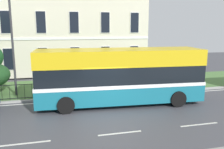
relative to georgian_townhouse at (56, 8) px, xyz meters
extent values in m
cube|color=#43444A|center=(2.09, -15.45, -6.67)|extent=(60.00, 56.00, 0.06)
cube|color=silver|center=(2.09, -11.80, -6.63)|extent=(54.00, 0.14, 0.01)
cube|color=silver|center=(-1.91, -17.25, -6.63)|extent=(2.00, 0.12, 0.01)
cube|color=silver|center=(2.09, -17.25, -6.63)|extent=(2.00, 0.12, 0.01)
cube|color=silver|center=(6.09, -17.25, -6.63)|extent=(2.00, 0.12, 0.01)
cube|color=#9E9E99|center=(2.09, -11.33, -6.58)|extent=(57.00, 0.24, 0.12)
cube|color=#4E773E|center=(2.09, -8.33, -6.58)|extent=(57.00, 5.76, 0.12)
cube|color=beige|center=(0.00, 0.01, -1.32)|extent=(17.47, 8.28, 10.39)
cube|color=white|center=(0.00, -4.17, -3.01)|extent=(17.47, 0.06, 0.20)
cube|color=#2D333D|center=(0.00, -4.18, -5.42)|extent=(1.10, 0.06, 2.20)
cube|color=white|center=(-4.37, -4.18, -4.76)|extent=(0.90, 0.04, 1.98)
cube|color=black|center=(-4.37, -4.20, -4.76)|extent=(0.80, 0.03, 1.88)
cube|color=white|center=(-1.46, -4.18, -4.76)|extent=(0.90, 0.04, 1.98)
cube|color=black|center=(-1.46, -4.20, -4.76)|extent=(0.80, 0.03, 1.88)
cube|color=white|center=(1.46, -4.18, -4.76)|extent=(0.90, 0.04, 1.98)
cube|color=black|center=(1.46, -4.20, -4.76)|extent=(0.80, 0.03, 1.88)
cube|color=white|center=(4.37, -4.18, -4.76)|extent=(0.90, 0.04, 1.98)
cube|color=black|center=(4.37, -4.20, -4.76)|extent=(0.80, 0.03, 1.88)
cube|color=white|center=(7.28, -4.18, -4.76)|extent=(0.90, 0.04, 1.98)
cube|color=black|center=(7.28, -4.20, -4.76)|extent=(0.80, 0.03, 1.88)
cube|color=white|center=(-4.37, -4.18, -1.56)|extent=(0.90, 0.04, 1.98)
cube|color=black|center=(-4.37, -4.20, -1.56)|extent=(0.80, 0.03, 1.88)
cube|color=white|center=(-1.46, -4.18, -1.56)|extent=(0.90, 0.04, 1.98)
cube|color=black|center=(-1.46, -4.20, -1.56)|extent=(0.80, 0.03, 1.88)
cube|color=white|center=(1.46, -4.18, -1.56)|extent=(0.90, 0.04, 1.98)
cube|color=black|center=(1.46, -4.20, -1.56)|extent=(0.80, 0.03, 1.88)
cube|color=white|center=(4.37, -4.18, -1.56)|extent=(0.90, 0.04, 1.98)
cube|color=black|center=(4.37, -4.20, -1.56)|extent=(0.80, 0.03, 1.88)
cube|color=white|center=(7.28, -4.18, -1.56)|extent=(0.90, 0.04, 1.98)
cube|color=black|center=(7.28, -4.20, -1.56)|extent=(0.80, 0.03, 1.88)
cube|color=black|center=(0.00, -11.05, -5.57)|extent=(18.45, 0.04, 0.04)
cube|color=black|center=(0.00, -11.05, -6.44)|extent=(18.45, 0.04, 0.04)
cylinder|color=black|center=(-3.83, -11.05, -6.04)|extent=(0.02, 0.02, 0.95)
cylinder|color=black|center=(-3.38, -11.05, -6.04)|extent=(0.02, 0.02, 0.95)
cylinder|color=black|center=(-2.93, -11.05, -6.04)|extent=(0.02, 0.02, 0.95)
cylinder|color=black|center=(-2.48, -11.05, -6.04)|extent=(0.02, 0.02, 0.95)
cylinder|color=black|center=(-2.03, -11.05, -6.04)|extent=(0.02, 0.02, 0.95)
cylinder|color=black|center=(-1.58, -11.05, -6.04)|extent=(0.02, 0.02, 0.95)
cylinder|color=black|center=(-1.13, -11.05, -6.04)|extent=(0.02, 0.02, 0.95)
cylinder|color=black|center=(-0.68, -11.05, -6.04)|extent=(0.02, 0.02, 0.95)
cylinder|color=black|center=(-0.23, -11.05, -6.04)|extent=(0.02, 0.02, 0.95)
cylinder|color=black|center=(0.23, -11.05, -6.04)|extent=(0.02, 0.02, 0.95)
cylinder|color=black|center=(0.68, -11.05, -6.04)|extent=(0.02, 0.02, 0.95)
cylinder|color=black|center=(1.13, -11.05, -6.04)|extent=(0.02, 0.02, 0.95)
cylinder|color=black|center=(1.58, -11.05, -6.04)|extent=(0.02, 0.02, 0.95)
cylinder|color=black|center=(2.03, -11.05, -6.04)|extent=(0.02, 0.02, 0.95)
cylinder|color=black|center=(2.48, -11.05, -6.04)|extent=(0.02, 0.02, 0.95)
cylinder|color=black|center=(2.93, -11.05, -6.04)|extent=(0.02, 0.02, 0.95)
cylinder|color=black|center=(3.38, -11.05, -6.04)|extent=(0.02, 0.02, 0.95)
cylinder|color=black|center=(3.83, -11.05, -6.04)|extent=(0.02, 0.02, 0.95)
cylinder|color=black|center=(4.28, -11.05, -6.04)|extent=(0.02, 0.02, 0.95)
cylinder|color=black|center=(4.73, -11.05, -6.04)|extent=(0.02, 0.02, 0.95)
cylinder|color=black|center=(5.18, -11.05, -6.04)|extent=(0.02, 0.02, 0.95)
cylinder|color=black|center=(5.63, -11.05, -6.04)|extent=(0.02, 0.02, 0.95)
cylinder|color=black|center=(6.08, -11.05, -6.04)|extent=(0.02, 0.02, 0.95)
cylinder|color=black|center=(6.53, -11.05, -6.04)|extent=(0.02, 0.02, 0.95)
cylinder|color=black|center=(6.98, -11.05, -6.04)|extent=(0.02, 0.02, 0.95)
cylinder|color=black|center=(7.43, -11.05, -6.04)|extent=(0.02, 0.02, 0.95)
cylinder|color=black|center=(7.88, -11.05, -6.04)|extent=(0.02, 0.02, 0.95)
cylinder|color=black|center=(8.33, -11.05, -6.04)|extent=(0.02, 0.02, 0.95)
cylinder|color=black|center=(8.78, -11.05, -6.04)|extent=(0.02, 0.02, 0.95)
cylinder|color=black|center=(9.23, -11.05, -6.04)|extent=(0.02, 0.02, 0.95)
cube|color=#176A80|center=(3.26, -13.10, -5.82)|extent=(10.02, 3.17, 1.11)
cube|color=white|center=(3.26, -13.10, -5.30)|extent=(10.04, 3.19, 0.20)
cube|color=black|center=(3.26, -13.10, -4.74)|extent=(9.94, 3.13, 1.05)
cube|color=gold|center=(3.26, -13.10, -3.75)|extent=(10.02, 3.17, 0.93)
cube|color=black|center=(8.21, -13.43, -4.79)|extent=(0.20, 2.12, 0.97)
cube|color=black|center=(8.21, -13.43, -3.79)|extent=(0.18, 1.82, 0.59)
cylinder|color=silver|center=(8.26, -12.62, -6.16)|extent=(0.05, 0.20, 0.20)
cylinder|color=silver|center=(8.16, -14.24, -6.16)|extent=(0.05, 0.20, 0.20)
cylinder|color=black|center=(6.59, -12.11, -6.16)|extent=(0.98, 0.36, 0.96)
cylinder|color=black|center=(6.43, -14.53, -6.16)|extent=(0.98, 0.36, 0.96)
cylinder|color=black|center=(0.09, -11.68, -6.16)|extent=(0.98, 0.36, 0.96)
cylinder|color=black|center=(-0.07, -14.10, -6.16)|extent=(0.98, 0.36, 0.96)
cylinder|color=#333338|center=(-3.13, -9.94, -2.87)|extent=(0.14, 0.14, 7.30)
camera|label=1|loc=(-0.73, -26.99, -2.00)|focal=39.04mm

